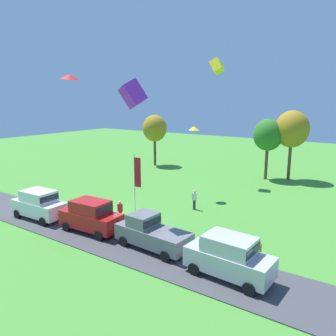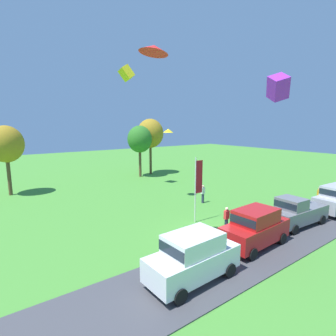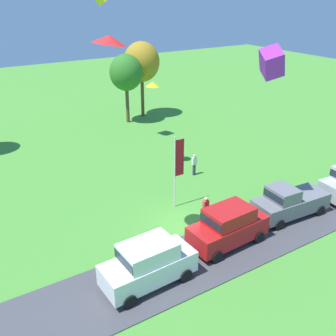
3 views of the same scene
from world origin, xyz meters
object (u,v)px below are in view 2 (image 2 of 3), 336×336
at_px(car_suv_by_flagpole, 193,255).
at_px(kite_delta_high_left, 168,131).
at_px(tree_lone_near, 150,134).
at_px(person_watching_sky, 319,196).
at_px(tree_center_back, 140,139).
at_px(kite_delta_near_flag, 154,49).
at_px(kite_box_trailing_tail, 126,73).
at_px(person_on_lawn, 226,219).
at_px(car_suv_near_entrance, 255,226).
at_px(car_pickup_far_end, 296,212).
at_px(flag_banner, 198,181).
at_px(person_beside_suv, 203,194).
at_px(tree_left_of_center, 6,144).
at_px(kite_box_low_drifter, 278,87).

relative_size(car_suv_by_flagpole, kite_delta_high_left, 4.71).
relative_size(tree_lone_near, kite_delta_high_left, 8.17).
relative_size(person_watching_sky, tree_center_back, 0.24).
bearing_deg(kite_delta_near_flag, kite_box_trailing_tail, 67.80).
bearing_deg(kite_delta_high_left, person_on_lawn, -99.33).
bearing_deg(person_watching_sky, car_suv_by_flagpole, -173.13).
bearing_deg(car_suv_near_entrance, tree_center_back, 76.91).
relative_size(car_pickup_far_end, kite_box_trailing_tail, 3.74).
relative_size(car_suv_by_flagpole, car_pickup_far_end, 0.91).
height_order(person_watching_sky, flag_banner, flag_banner).
distance_m(car_suv_by_flagpole, person_beside_suv, 12.64).
height_order(tree_left_of_center, kite_delta_near_flag, kite_delta_near_flag).
distance_m(kite_box_trailing_tail, kite_delta_high_left, 8.89).
xyz_separation_m(car_suv_by_flagpole, kite_box_trailing_tail, (6.25, 18.25, 11.49)).
relative_size(car_suv_by_flagpole, kite_delta_near_flag, 2.99).
relative_size(car_suv_near_entrance, kite_delta_near_flag, 3.00).
relative_size(car_suv_by_flagpole, car_suv_near_entrance, 1.00).
distance_m(person_watching_sky, flag_banner, 12.28).
bearing_deg(kite_box_low_drifter, tree_center_back, 84.42).
xyz_separation_m(car_suv_by_flagpole, person_beside_suv, (9.03, 8.83, -0.42)).
distance_m(car_pickup_far_end, kite_delta_high_left, 12.85).
height_order(car_suv_by_flagpole, person_watching_sky, car_suv_by_flagpole).
relative_size(car_suv_by_flagpole, person_watching_sky, 2.73).
bearing_deg(kite_box_low_drifter, tree_left_of_center, 123.12).
bearing_deg(kite_box_trailing_tail, car_pickup_far_end, -76.59).
bearing_deg(kite_box_low_drifter, tree_lone_near, 78.80).
height_order(car_suv_near_entrance, person_beside_suv, car_suv_near_entrance).
xyz_separation_m(car_pickup_far_end, person_beside_suv, (-1.40, 8.11, -0.23)).
distance_m(car_suv_near_entrance, person_watching_sky, 11.68).
bearing_deg(flag_banner, kite_delta_near_flag, -158.43).
bearing_deg(car_suv_near_entrance, kite_box_trailing_tail, 87.04).
bearing_deg(flag_banner, car_pickup_far_end, -43.81).
bearing_deg(kite_delta_near_flag, flag_banner, 21.57).
xyz_separation_m(tree_left_of_center, kite_box_low_drifter, (13.77, -21.11, 4.36)).
bearing_deg(kite_box_low_drifter, car_suv_near_entrance, -160.98).
bearing_deg(car_suv_by_flagpole, tree_lone_near, 61.79).
relative_size(car_suv_near_entrance, person_watching_sky, 2.74).
height_order(car_suv_by_flagpole, kite_delta_near_flag, kite_delta_near_flag).
height_order(person_on_lawn, kite_box_trailing_tail, kite_box_trailing_tail).
distance_m(car_suv_by_flagpole, kite_box_trailing_tail, 22.45).
bearing_deg(kite_delta_high_left, car_suv_near_entrance, -99.30).
distance_m(kite_box_trailing_tail, kite_delta_near_flag, 15.94).
bearing_deg(kite_delta_high_left, tree_left_of_center, 138.99).
distance_m(car_suv_by_flagpole, person_watching_sky, 17.03).
bearing_deg(tree_lone_near, person_beside_suv, -104.47).
distance_m(car_suv_by_flagpole, flag_banner, 7.95).
height_order(flag_banner, kite_box_low_drifter, kite_box_low_drifter).
distance_m(tree_center_back, flag_banner, 18.54).
distance_m(person_on_lawn, kite_delta_near_flag, 11.63).
distance_m(flag_banner, kite_delta_high_left, 7.43).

